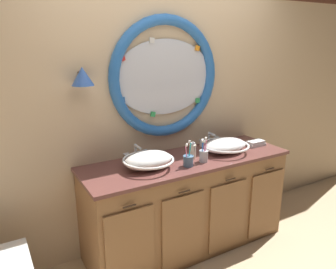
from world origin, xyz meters
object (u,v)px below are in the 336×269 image
(sink_basin_left, at_px, (148,160))
(sink_basin_right, at_px, (225,145))
(toothbrush_holder_left, at_px, (188,160))
(toothbrush_holder_right, at_px, (204,155))
(soap_dispenser, at_px, (193,151))
(folded_hand_towel, at_px, (256,143))

(sink_basin_left, xyz_separation_m, sink_basin_right, (0.80, 0.00, -0.01))
(sink_basin_right, height_order, toothbrush_holder_left, toothbrush_holder_left)
(toothbrush_holder_right, xyz_separation_m, soap_dispenser, (-0.03, 0.12, 0.01))
(sink_basin_right, xyz_separation_m, soap_dispenser, (-0.36, 0.01, 0.00))
(sink_basin_left, bearing_deg, toothbrush_holder_right, -12.43)
(toothbrush_holder_left, xyz_separation_m, toothbrush_holder_right, (0.17, 0.02, 0.01))
(toothbrush_holder_right, height_order, soap_dispenser, toothbrush_holder_right)
(sink_basin_left, height_order, toothbrush_holder_left, toothbrush_holder_left)
(sink_basin_right, bearing_deg, sink_basin_left, 180.00)
(sink_basin_left, distance_m, folded_hand_towel, 1.18)
(soap_dispenser, xyz_separation_m, folded_hand_towel, (0.74, -0.02, -0.04))
(sink_basin_right, relative_size, toothbrush_holder_right, 2.04)
(toothbrush_holder_left, height_order, toothbrush_holder_right, toothbrush_holder_left)
(sink_basin_right, height_order, toothbrush_holder_right, toothbrush_holder_right)
(toothbrush_holder_left, height_order, folded_hand_towel, toothbrush_holder_left)
(sink_basin_left, xyz_separation_m, toothbrush_holder_right, (0.48, -0.10, -0.01))
(sink_basin_left, bearing_deg, folded_hand_towel, -0.21)
(sink_basin_left, relative_size, soap_dispenser, 2.75)
(soap_dispenser, bearing_deg, sink_basin_right, -2.24)
(folded_hand_towel, bearing_deg, soap_dispenser, 178.60)
(soap_dispenser, distance_m, folded_hand_towel, 0.74)
(sink_basin_right, bearing_deg, toothbrush_holder_left, -165.63)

